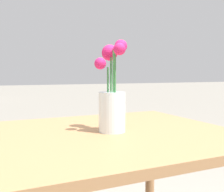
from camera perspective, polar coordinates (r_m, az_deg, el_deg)
name	(u,v)px	position (r m, az deg, el deg)	size (l,w,h in m)	color
table_front	(116,157)	(1.12, 0.85, -12.34)	(0.93, 0.87, 0.73)	#9E7047
flower_vase	(112,102)	(1.07, 0.01, -1.24)	(0.13, 0.16, 0.35)	silver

